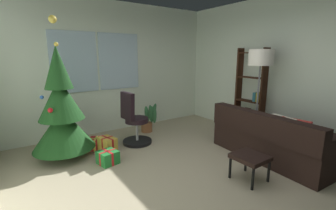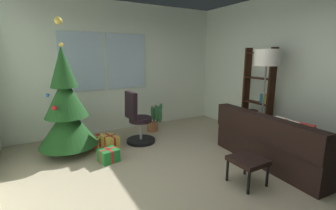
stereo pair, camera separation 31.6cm
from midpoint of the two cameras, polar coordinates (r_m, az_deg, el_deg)
ground_plane at (r=3.45m, az=2.96°, el=-18.11°), size 4.75×5.30×0.10m
wall_back_with_windows at (r=5.37m, az=-15.08°, el=8.81°), size 4.75×0.12×2.81m
wall_right_with_frames at (r=4.87m, az=26.65°, el=7.57°), size 0.12×5.30×2.81m
couch at (r=4.26m, az=24.98°, el=-8.22°), size 1.69×2.04×0.81m
footstool at (r=3.37m, az=16.89°, el=-12.55°), size 0.41×0.43×0.36m
holiday_tree at (r=4.23m, az=-26.57°, el=-1.75°), size 0.98×0.98×2.27m
gift_box_red at (r=4.57m, az=-19.14°, el=-8.92°), size 0.33×0.36×0.20m
gift_box_green at (r=3.93m, az=-16.83°, el=-12.22°), size 0.32×0.32×0.21m
gift_box_gold at (r=4.32m, az=-16.66°, el=-9.42°), size 0.28×0.36×0.28m
office_chair at (r=4.52m, az=-10.27°, el=-4.62°), size 0.56×0.56×1.02m
bookshelf at (r=5.09m, az=17.84°, el=1.46°), size 0.18×0.64×1.83m
floor_lamp at (r=4.43m, az=19.86°, el=9.75°), size 0.43×0.43×1.79m
potted_plant at (r=5.25m, az=-6.24°, el=-3.43°), size 0.38×0.38×0.65m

